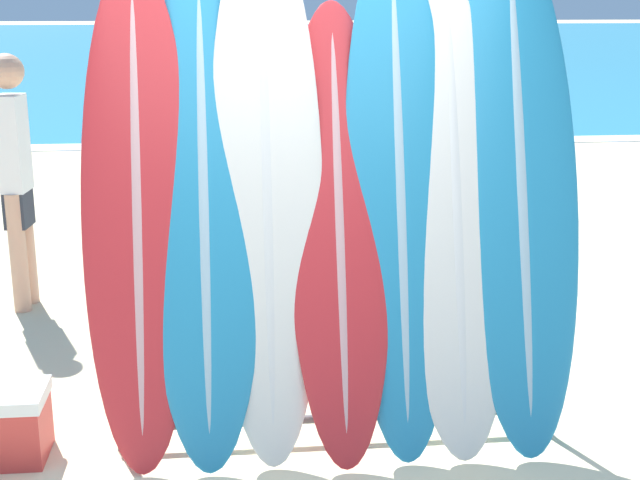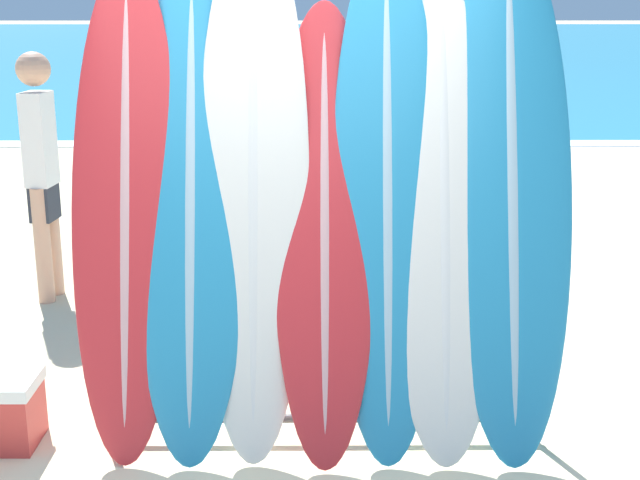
{
  "view_description": "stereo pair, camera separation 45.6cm",
  "coord_description": "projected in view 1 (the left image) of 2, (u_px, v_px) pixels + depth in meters",
  "views": [
    {
      "loc": [
        -0.21,
        -3.47,
        2.17
      ],
      "look_at": [
        0.27,
        1.38,
        0.83
      ],
      "focal_mm": 50.0,
      "sensor_mm": 36.0,
      "label": 1
    },
    {
      "loc": [
        0.24,
        -3.49,
        2.17
      ],
      "look_at": [
        0.27,
        1.38,
        0.83
      ],
      "focal_mm": 50.0,
      "sensor_mm": 36.0,
      "label": 2
    }
  ],
  "objects": [
    {
      "name": "ocean_water",
      "position": [
        234.0,
        44.0,
        41.5
      ],
      "size": [
        120.0,
        60.0,
        0.01
      ],
      "color": "teal",
      "rests_on": "ground_plane"
    },
    {
      "name": "surfboard_rack",
      "position": [
        336.0,
        358.0,
        4.38
      ],
      "size": [
        2.17,
        0.04,
        0.81
      ],
      "color": "#47474C",
      "rests_on": "ground_plane"
    },
    {
      "name": "surfboard_slot_0",
      "position": [
        138.0,
        213.0,
        4.18
      ],
      "size": [
        0.52,
        0.77,
        2.37
      ],
      "color": "red",
      "rests_on": "ground_plane"
    },
    {
      "name": "surfboard_slot_1",
      "position": [
        204.0,
        210.0,
        4.21
      ],
      "size": [
        0.55,
        0.84,
        2.38
      ],
      "color": "teal",
      "rests_on": "ground_plane"
    },
    {
      "name": "surfboard_slot_2",
      "position": [
        267.0,
        188.0,
        4.24
      ],
      "size": [
        0.54,
        0.8,
        2.57
      ],
      "color": "silver",
      "rests_on": "ground_plane"
    },
    {
      "name": "surfboard_slot_3",
      "position": [
        339.0,
        230.0,
        4.28
      ],
      "size": [
        0.5,
        0.86,
        2.16
      ],
      "color": "red",
      "rests_on": "ground_plane"
    },
    {
      "name": "surfboard_slot_4",
      "position": [
        400.0,
        197.0,
        4.31
      ],
      "size": [
        0.54,
        0.84,
        2.46
      ],
      "color": "teal",
      "rests_on": "ground_plane"
    },
    {
      "name": "surfboard_slot_5",
      "position": [
        456.0,
        218.0,
        4.33
      ],
      "size": [
        0.55,
        0.81,
        2.24
      ],
      "color": "silver",
      "rests_on": "ground_plane"
    },
    {
      "name": "surfboard_slot_6",
      "position": [
        519.0,
        185.0,
        4.37
      ],
      "size": [
        0.59,
        0.94,
        2.54
      ],
      "color": "teal",
      "rests_on": "ground_plane"
    },
    {
      "name": "person_near_water",
      "position": [
        15.0,
        173.0,
        6.18
      ],
      "size": [
        0.24,
        0.3,
        1.8
      ],
      "rotation": [
        0.0,
        0.0,
        4.62
      ],
      "color": "tan",
      "rests_on": "ground_plane"
    },
    {
      "name": "person_mid_beach",
      "position": [
        242.0,
        90.0,
        11.77
      ],
      "size": [
        0.26,
        0.3,
        1.76
      ],
      "rotation": [
        0.0,
        0.0,
        1.08
      ],
      "color": "#846047",
      "rests_on": "ground_plane"
    }
  ]
}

